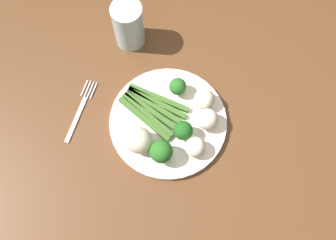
{
  "coord_description": "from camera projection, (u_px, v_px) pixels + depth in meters",
  "views": [
    {
      "loc": [
        0.01,
        -0.31,
        1.55
      ],
      "look_at": [
        -0.04,
        -0.03,
        0.77
      ],
      "focal_mm": 38.41,
      "sensor_mm": 36.0,
      "label": 1
    }
  ],
  "objects": [
    {
      "name": "broccoli_front",
      "position": [
        161.0,
        152.0,
        0.78
      ],
      "size": [
        0.05,
        0.05,
        0.06
      ],
      "color": "#568E33",
      "rests_on": "plate"
    },
    {
      "name": "fork",
      "position": [
        80.0,
        110.0,
        0.86
      ],
      "size": [
        0.04,
        0.17,
        0.0
      ],
      "rotation": [
        0.0,
        0.0,
        1.43
      ],
      "color": "silver",
      "rests_on": "dining_table"
    },
    {
      "name": "broccoli_front_left",
      "position": [
        182.0,
        131.0,
        0.8
      ],
      "size": [
        0.04,
        0.04,
        0.05
      ],
      "color": "#4C7F2B",
      "rests_on": "plate"
    },
    {
      "name": "asparagus_bundle",
      "position": [
        152.0,
        109.0,
        0.84
      ],
      "size": [
        0.17,
        0.13,
        0.01
      ],
      "rotation": [
        0.0,
        0.0,
        5.82
      ],
      "color": "#3D6626",
      "rests_on": "plate"
    },
    {
      "name": "broccoli_outer_edge",
      "position": [
        178.0,
        87.0,
        0.84
      ],
      "size": [
        0.04,
        0.04,
        0.05
      ],
      "color": "#568E33",
      "rests_on": "plate"
    },
    {
      "name": "cauliflower_back",
      "position": [
        204.0,
        99.0,
        0.83
      ],
      "size": [
        0.05,
        0.05,
        0.05
      ],
      "primitive_type": "sphere",
      "color": "silver",
      "rests_on": "plate"
    },
    {
      "name": "ground_plane",
      "position": [
        178.0,
        177.0,
        1.57
      ],
      "size": [
        6.0,
        6.0,
        0.02
      ],
      "primitive_type": "cube",
      "color": "tan"
    },
    {
      "name": "cauliflower_edge",
      "position": [
        195.0,
        147.0,
        0.79
      ],
      "size": [
        0.05,
        0.05,
        0.05
      ],
      "primitive_type": "sphere",
      "color": "white",
      "rests_on": "plate"
    },
    {
      "name": "cauliflower_back_right",
      "position": [
        139.0,
        140.0,
        0.79
      ],
      "size": [
        0.06,
        0.06,
        0.06
      ],
      "primitive_type": "sphere",
      "color": "beige",
      "rests_on": "plate"
    },
    {
      "name": "plate",
      "position": [
        168.0,
        122.0,
        0.85
      ],
      "size": [
        0.28,
        0.28,
        0.01
      ],
      "primitive_type": "cylinder",
      "color": "silver",
      "rests_on": "dining_table"
    },
    {
      "name": "cauliflower_near_fork",
      "position": [
        207.0,
        119.0,
        0.81
      ],
      "size": [
        0.05,
        0.05,
        0.05
      ],
      "primitive_type": "sphere",
      "color": "silver",
      "rests_on": "plate"
    },
    {
      "name": "water_glass",
      "position": [
        129.0,
        25.0,
        0.88
      ],
      "size": [
        0.08,
        0.08,
        0.12
      ],
      "primitive_type": "cylinder",
      "color": "silver",
      "rests_on": "dining_table"
    },
    {
      "name": "dining_table",
      "position": [
        184.0,
        128.0,
        0.95
      ],
      "size": [
        1.3,
        1.03,
        0.75
      ],
      "color": "brown",
      "rests_on": "ground_plane"
    }
  ]
}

